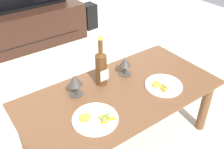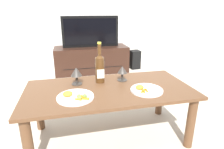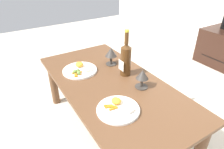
# 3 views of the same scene
# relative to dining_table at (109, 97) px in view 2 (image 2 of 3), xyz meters

# --- Properties ---
(ground_plane) EXTENTS (6.40, 6.40, 0.00)m
(ground_plane) POSITION_rel_dining_table_xyz_m (0.00, 0.00, -0.39)
(ground_plane) COLOR beige
(dining_table) EXTENTS (1.35, 0.67, 0.47)m
(dining_table) POSITION_rel_dining_table_xyz_m (0.00, 0.00, 0.00)
(dining_table) COLOR brown
(dining_table) RESTS_ON ground_plane
(tv_stand) EXTENTS (1.27, 0.48, 0.45)m
(tv_stand) POSITION_rel_dining_table_xyz_m (0.10, 1.91, -0.16)
(tv_stand) COLOR black
(tv_stand) RESTS_ON ground_plane
(tv_screen) EXTENTS (0.96, 0.05, 0.52)m
(tv_screen) POSITION_rel_dining_table_xyz_m (0.10, 1.91, 0.32)
(tv_screen) COLOR black
(tv_screen) RESTS_ON tv_stand
(floor_speaker) EXTENTS (0.19, 0.19, 0.34)m
(floor_speaker) POSITION_rel_dining_table_xyz_m (0.92, 1.92, -0.22)
(floor_speaker) COLOR black
(floor_speaker) RESTS_ON ground_plane
(wine_bottle) EXTENTS (0.08, 0.08, 0.36)m
(wine_bottle) POSITION_rel_dining_table_xyz_m (-0.05, 0.15, 0.22)
(wine_bottle) COLOR #4C2D14
(wine_bottle) RESTS_ON dining_table
(goblet_left) EXTENTS (0.10, 0.10, 0.15)m
(goblet_left) POSITION_rel_dining_table_xyz_m (-0.25, 0.15, 0.18)
(goblet_left) COLOR #38332D
(goblet_left) RESTS_ON dining_table
(goblet_right) EXTENTS (0.09, 0.09, 0.13)m
(goblet_right) POSITION_rel_dining_table_xyz_m (0.16, 0.15, 0.17)
(goblet_right) COLOR #38332D
(goblet_right) RESTS_ON dining_table
(dinner_plate_left) EXTENTS (0.27, 0.27, 0.05)m
(dinner_plate_left) POSITION_rel_dining_table_xyz_m (-0.28, -0.12, 0.09)
(dinner_plate_left) COLOR white
(dinner_plate_left) RESTS_ON dining_table
(dinner_plate_right) EXTENTS (0.26, 0.26, 0.05)m
(dinner_plate_right) POSITION_rel_dining_table_xyz_m (0.27, -0.12, 0.09)
(dinner_plate_right) COLOR white
(dinner_plate_right) RESTS_ON dining_table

